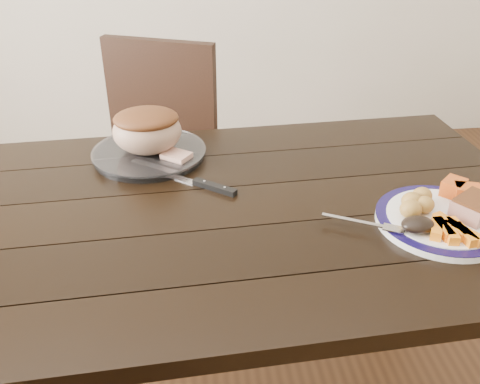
{
  "coord_description": "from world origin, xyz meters",
  "views": [
    {
      "loc": [
        -0.04,
        -1.06,
        1.41
      ],
      "look_at": [
        0.08,
        -0.02,
        0.8
      ],
      "focal_mm": 40.0,
      "sensor_mm": 36.0,
      "label": 1
    }
  ],
  "objects": [
    {
      "name": "dining_table",
      "position": [
        -0.0,
        0.0,
        0.66
      ],
      "size": [
        1.65,
        0.99,
        0.75
      ],
      "rotation": [
        0.0,
        0.0,
        0.06
      ],
      "color": "black",
      "rests_on": "ground"
    },
    {
      "name": "chair_far",
      "position": [
        -0.16,
        0.73,
        0.52
      ],
      "size": [
        0.55,
        0.56,
        0.93
      ],
      "rotation": [
        0.0,
        0.0,
        2.76
      ],
      "color": "black",
      "rests_on": "ground"
    },
    {
      "name": "dinner_plate",
      "position": [
        0.52,
        -0.12,
        0.76
      ],
      "size": [
        0.29,
        0.29,
        0.02
      ],
      "primitive_type": "cylinder",
      "color": "white",
      "rests_on": "dining_table"
    },
    {
      "name": "plate_rim",
      "position": [
        0.52,
        -0.12,
        0.77
      ],
      "size": [
        0.29,
        0.29,
        0.02
      ],
      "primitive_type": "torus",
      "color": "#110B38",
      "rests_on": "dinner_plate"
    },
    {
      "name": "serving_platter",
      "position": [
        -0.14,
        0.28,
        0.76
      ],
      "size": [
        0.3,
        0.3,
        0.02
      ],
      "primitive_type": "cylinder",
      "color": "white",
      "rests_on": "dining_table"
    },
    {
      "name": "pork_slice",
      "position": [
        0.58,
        -0.13,
        0.79
      ],
      "size": [
        0.11,
        0.11,
        0.04
      ],
      "primitive_type": "cube",
      "rotation": [
        0.0,
        0.0,
        0.6
      ],
      "color": "tan",
      "rests_on": "dinner_plate"
    },
    {
      "name": "roasted_potatoes",
      "position": [
        0.47,
        -0.09,
        0.79
      ],
      "size": [
        0.1,
        0.1,
        0.04
      ],
      "color": "gold",
      "rests_on": "dinner_plate"
    },
    {
      "name": "carrot_batons",
      "position": [
        0.51,
        -0.19,
        0.78
      ],
      "size": [
        0.11,
        0.11,
        0.02
      ],
      "color": "orange",
      "rests_on": "dinner_plate"
    },
    {
      "name": "pumpkin_wedges",
      "position": [
        0.59,
        -0.05,
        0.79
      ],
      "size": [
        0.09,
        0.09,
        0.04
      ],
      "color": "#EC5B1A",
      "rests_on": "dinner_plate"
    },
    {
      "name": "dark_mushroom",
      "position": [
        0.44,
        -0.17,
        0.79
      ],
      "size": [
        0.07,
        0.05,
        0.03
      ],
      "primitive_type": "ellipsoid",
      "color": "black",
      "rests_on": "dinner_plate"
    },
    {
      "name": "fork",
      "position": [
        0.35,
        -0.14,
        0.77
      ],
      "size": [
        0.17,
        0.1,
        0.0
      ],
      "rotation": [
        0.0,
        0.0,
        -0.48
      ],
      "color": "silver",
      "rests_on": "dinner_plate"
    },
    {
      "name": "roast_joint",
      "position": [
        -0.14,
        0.28,
        0.83
      ],
      "size": [
        0.18,
        0.16,
        0.12
      ],
      "primitive_type": "ellipsoid",
      "color": "tan",
      "rests_on": "serving_platter"
    },
    {
      "name": "cut_slice",
      "position": [
        -0.06,
        0.23,
        0.78
      ],
      "size": [
        0.09,
        0.09,
        0.02
      ],
      "primitive_type": "cube",
      "rotation": [
        0.0,
        0.0,
        -0.64
      ],
      "color": "tan",
      "rests_on": "serving_platter"
    },
    {
      "name": "carving_knife",
      "position": [
        -0.0,
        0.11,
        0.76
      ],
      "size": [
        0.27,
        0.21,
        0.01
      ],
      "rotation": [
        0.0,
        0.0,
        -0.65
      ],
      "color": "silver",
      "rests_on": "dining_table"
    }
  ]
}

